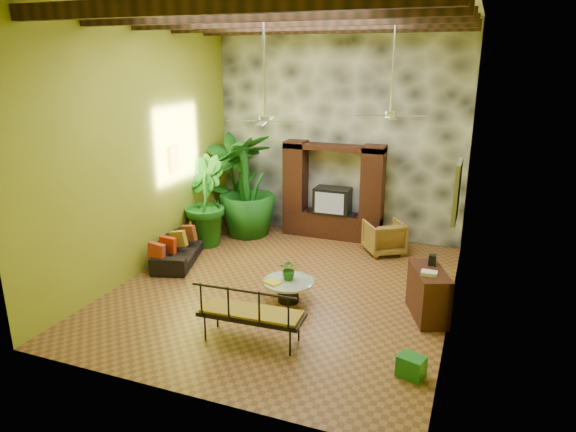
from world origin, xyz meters
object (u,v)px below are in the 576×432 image
at_px(tall_plant_b, 203,201).
at_px(iron_bench, 249,312).
at_px(tall_plant_c, 247,186).
at_px(coffee_table, 288,288).
at_px(ceiling_fan_back, 391,103).
at_px(green_bin, 411,366).
at_px(sofa, 179,249).
at_px(entertainment_center, 333,198).
at_px(tall_plant_a, 233,183).
at_px(side_console, 428,294).
at_px(wicker_armchair, 384,237).
at_px(ceiling_fan_front, 265,107).

height_order(tall_plant_b, iron_bench, tall_plant_b).
height_order(tall_plant_b, tall_plant_c, tall_plant_c).
distance_m(tall_plant_c, coffee_table, 3.93).
bearing_deg(ceiling_fan_back, green_bin, -72.04).
height_order(tall_plant_c, coffee_table, tall_plant_c).
xyz_separation_m(sofa, iron_bench, (2.84, -2.50, 0.26)).
xyz_separation_m(entertainment_center, tall_plant_a, (-2.48, -0.34, 0.25)).
relative_size(iron_bench, side_console, 1.56).
bearing_deg(entertainment_center, side_console, -51.57).
height_order(tall_plant_c, iron_bench, tall_plant_c).
bearing_deg(wicker_armchair, side_console, 81.33).
distance_m(side_console, green_bin, 1.86).
xyz_separation_m(ceiling_fan_front, tall_plant_a, (-2.28, 3.19, -2.19)).
xyz_separation_m(coffee_table, side_console, (2.38, 0.31, 0.16)).
height_order(coffee_table, iron_bench, iron_bench).
bearing_deg(tall_plant_b, ceiling_fan_back, -5.47).
distance_m(ceiling_fan_front, iron_bench, 3.34).
xyz_separation_m(entertainment_center, side_console, (2.65, -3.34, -0.54)).
height_order(entertainment_center, tall_plant_c, tall_plant_c).
xyz_separation_m(wicker_armchair, tall_plant_a, (-3.87, 0.30, 0.85)).
height_order(tall_plant_c, green_bin, tall_plant_c).
height_order(entertainment_center, tall_plant_a, tall_plant_a).
bearing_deg(ceiling_fan_back, side_console, -53.20).
distance_m(iron_bench, side_console, 3.05).
bearing_deg(wicker_armchair, coffee_table, 35.89).
bearing_deg(tall_plant_a, tall_plant_b, -98.12).
bearing_deg(iron_bench, wicker_armchair, 72.78).
xyz_separation_m(ceiling_fan_back, sofa, (-4.22, -0.75, -3.13)).
bearing_deg(iron_bench, ceiling_fan_front, 101.65).
bearing_deg(tall_plant_b, iron_bench, -51.82).
xyz_separation_m(coffee_table, iron_bench, (-0.04, -1.53, 0.28)).
relative_size(ceiling_fan_front, wicker_armchair, 2.30).
bearing_deg(tall_plant_c, ceiling_fan_back, -20.66).
relative_size(coffee_table, side_console, 0.87).
relative_size(ceiling_fan_front, green_bin, 5.24).
distance_m(ceiling_fan_front, ceiling_fan_back, 2.41).
height_order(sofa, iron_bench, iron_bench).
bearing_deg(tall_plant_b, coffee_table, -36.04).
distance_m(wicker_armchair, tall_plant_b, 4.19).
distance_m(tall_plant_b, iron_bench, 4.68).
distance_m(ceiling_fan_front, wicker_armchair, 4.49).
height_order(ceiling_fan_back, tall_plant_c, ceiling_fan_back).
height_order(tall_plant_a, tall_plant_c, tall_plant_c).
distance_m(entertainment_center, iron_bench, 5.21).
bearing_deg(side_console, tall_plant_b, 139.38).
xyz_separation_m(ceiling_fan_front, sofa, (-2.42, 0.85, -3.13)).
distance_m(coffee_table, green_bin, 2.83).
height_order(tall_plant_a, coffee_table, tall_plant_a).
xyz_separation_m(tall_plant_c, coffee_table, (2.25, -3.07, -0.99)).
height_order(ceiling_fan_front, green_bin, ceiling_fan_front).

